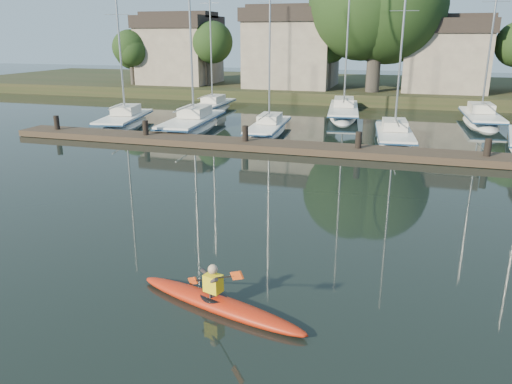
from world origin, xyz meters
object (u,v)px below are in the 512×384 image
(dock, at_px, (300,148))
(sailboat_6, at_px, (343,118))
(kayak, at_px, (218,301))
(sailboat_3, at_px, (394,144))
(sailboat_0, at_px, (125,128))
(sailboat_7, at_px, (480,126))
(sailboat_1, at_px, (193,131))
(sailboat_2, at_px, (268,135))
(sailboat_5, at_px, (212,112))

(dock, bearing_deg, sailboat_6, 87.62)
(kayak, distance_m, sailboat_3, 20.47)
(sailboat_0, relative_size, sailboat_7, 0.90)
(dock, bearing_deg, sailboat_3, 42.68)
(sailboat_1, distance_m, sailboat_6, 12.15)
(sailboat_6, bearing_deg, kayak, -94.77)
(kayak, bearing_deg, sailboat_2, 119.18)
(sailboat_5, bearing_deg, kayak, -69.37)
(kayak, xyz_separation_m, sailboat_6, (-1.05, 29.13, -0.37))
(sailboat_0, bearing_deg, sailboat_6, 20.36)
(sailboat_5, bearing_deg, sailboat_7, -1.89)
(sailboat_1, height_order, sailboat_3, sailboat_1)
(kayak, xyz_separation_m, sailboat_3, (3.03, 20.24, -0.36))
(dock, height_order, sailboat_1, sailboat_1)
(sailboat_3, relative_size, sailboat_7, 0.89)
(sailboat_0, xyz_separation_m, sailboat_5, (3.08, 8.16, 0.03))
(sailboat_1, distance_m, sailboat_5, 8.19)
(sailboat_6, bearing_deg, sailboat_0, -154.58)
(sailboat_5, xyz_separation_m, sailboat_6, (10.60, 0.47, -0.02))
(sailboat_0, relative_size, sailboat_5, 0.88)
(sailboat_5, bearing_deg, sailboat_2, -49.99)
(dock, relative_size, sailboat_5, 2.41)
(kayak, xyz_separation_m, sailboat_5, (-11.65, 28.65, -0.35))
(kayak, height_order, sailboat_5, sailboat_5)
(sailboat_5, relative_size, sailboat_7, 1.02)
(sailboat_0, xyz_separation_m, sailboat_2, (10.09, 0.24, 0.04))
(dock, distance_m, sailboat_2, 5.66)
(sailboat_2, xyz_separation_m, sailboat_3, (7.67, -0.50, -0.02))
(dock, xyz_separation_m, sailboat_2, (-3.04, 4.76, -0.37))
(sailboat_1, distance_m, sailboat_7, 19.94)
(sailboat_1, height_order, sailboat_5, sailboat_1)
(sailboat_2, distance_m, sailboat_5, 10.57)
(sailboat_1, bearing_deg, sailboat_2, -3.72)
(sailboat_6, bearing_deg, sailboat_2, -120.00)
(kayak, height_order, sailboat_6, sailboat_6)
(sailboat_0, distance_m, sailboat_7, 24.63)
(sailboat_3, bearing_deg, sailboat_1, 172.19)
(dock, relative_size, sailboat_2, 2.57)
(sailboat_2, bearing_deg, sailboat_1, 176.77)
(kayak, xyz_separation_m, sailboat_0, (-14.73, 20.50, -0.38))
(sailboat_2, relative_size, sailboat_3, 1.07)
(sailboat_2, height_order, sailboat_3, sailboat_2)
(kayak, relative_size, sailboat_1, 0.29)
(sailboat_0, bearing_deg, sailboat_7, 7.12)
(sailboat_7, bearing_deg, sailboat_0, -163.50)
(sailboat_1, xyz_separation_m, sailboat_7, (18.34, 7.84, 0.00))
(sailboat_0, height_order, sailboat_3, sailboat_0)
(sailboat_0, bearing_deg, kayak, -66.18)
(dock, distance_m, sailboat_5, 16.18)
(sailboat_7, bearing_deg, sailboat_2, -151.99)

